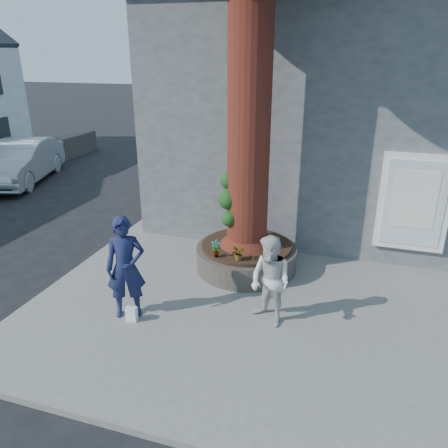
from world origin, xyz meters
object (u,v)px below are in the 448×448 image
(woman, at_px, (270,281))
(car_silver, at_px, (21,162))
(planter, at_px, (246,256))
(man, at_px, (126,268))

(woman, relative_size, car_silver, 0.34)
(planter, relative_size, man, 1.16)
(man, bearing_deg, woman, -14.13)
(man, distance_m, car_silver, 11.43)
(planter, xyz_separation_m, man, (-1.63, -2.54, 0.70))
(man, distance_m, woman, 2.66)
(planter, distance_m, woman, 2.29)
(planter, distance_m, man, 3.10)
(car_silver, bearing_deg, woman, -48.79)
(woman, distance_m, car_silver, 13.24)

